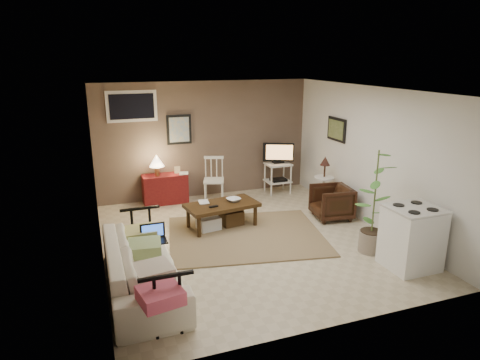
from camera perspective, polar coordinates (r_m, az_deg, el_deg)
name	(u,v)px	position (r m, az deg, el deg)	size (l,w,h in m)	color
floor	(247,239)	(7.04, 1.01, -7.93)	(5.00, 5.00, 0.00)	#C1B293
art_back	(179,130)	(8.77, -8.13, 6.68)	(0.50, 0.03, 0.60)	black
art_right	(337,129)	(8.48, 12.76, 6.60)	(0.03, 0.60, 0.45)	black
window	(132,106)	(8.57, -14.24, 9.50)	(0.96, 0.03, 0.60)	silver
rug	(246,235)	(7.16, 0.79, -7.41)	(2.51, 2.01, 0.02)	#856A4D
coffee_table	(221,213)	(7.42, -2.49, -4.48)	(1.31, 0.81, 0.47)	#38260F
sofa	(142,259)	(5.61, -12.96, -10.18)	(2.19, 0.64, 0.85)	white
sofa_pillows	(148,260)	(5.35, -12.11, -10.34)	(0.42, 2.08, 0.15)	beige
sofa_end_rails	(152,261)	(5.65, -11.64, -10.58)	(0.59, 2.18, 0.73)	black
laptop	(153,236)	(5.92, -11.48, -7.30)	(0.34, 0.24, 0.23)	black
red_console	(164,186)	(8.75, -10.05, -0.81)	(0.88, 0.39, 1.02)	maroon
spindle_chair	(214,180)	(8.79, -3.51, -0.06)	(0.51, 0.51, 0.90)	silver
tv_stand	(278,167)	(9.23, 5.11, 1.77)	(0.63, 0.43, 1.11)	silver
side_table	(324,176)	(8.46, 11.17, 0.52)	(0.38, 0.38, 1.02)	silver
armchair	(332,201)	(7.99, 12.12, -2.73)	(0.65, 0.61, 0.67)	black
potted_plant	(375,198)	(6.63, 17.52, -2.34)	(0.40, 0.40, 1.61)	gray
stove	(412,238)	(6.47, 21.92, -7.13)	(0.69, 0.64, 0.90)	white
bowl	(234,195)	(7.44, -0.87, -1.99)	(0.23, 0.06, 0.23)	#38260F
book_table	(199,196)	(7.39, -5.55, -2.20)	(0.17, 0.02, 0.23)	#38260F
book_console	(179,168)	(8.68, -8.13, 1.58)	(0.18, 0.02, 0.24)	#38260F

